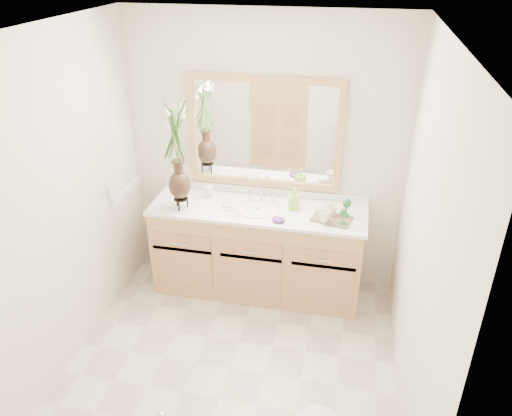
% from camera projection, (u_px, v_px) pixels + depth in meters
% --- Properties ---
extents(floor, '(2.60, 2.60, 0.00)m').
position_uv_depth(floor, '(230.00, 368.00, 3.73)').
color(floor, beige).
rests_on(floor, ground).
extents(ceiling, '(2.40, 2.60, 0.02)m').
position_uv_depth(ceiling, '(219.00, 33.00, 2.61)').
color(ceiling, white).
rests_on(ceiling, wall_back).
extents(wall_back, '(2.40, 0.02, 2.40)m').
position_uv_depth(wall_back, '(264.00, 155.00, 4.30)').
color(wall_back, white).
rests_on(wall_back, floor).
extents(wall_front, '(2.40, 0.02, 2.40)m').
position_uv_depth(wall_front, '(143.00, 387.00, 2.05)').
color(wall_front, white).
rests_on(wall_front, floor).
extents(wall_left, '(0.02, 2.60, 2.40)m').
position_uv_depth(wall_left, '(55.00, 212.00, 3.39)').
color(wall_left, white).
rests_on(wall_left, floor).
extents(wall_right, '(0.02, 2.60, 2.40)m').
position_uv_depth(wall_right, '(421.00, 251.00, 2.95)').
color(wall_right, white).
rests_on(wall_right, floor).
extents(vanity, '(1.80, 0.55, 0.80)m').
position_uv_depth(vanity, '(258.00, 251.00, 4.43)').
color(vanity, tan).
rests_on(vanity, floor).
extents(counter, '(1.84, 0.57, 0.03)m').
position_uv_depth(counter, '(258.00, 210.00, 4.23)').
color(counter, white).
rests_on(counter, vanity).
extents(sink, '(0.38, 0.34, 0.23)m').
position_uv_depth(sink, '(257.00, 215.00, 4.23)').
color(sink, white).
rests_on(sink, counter).
extents(mirror, '(1.32, 0.04, 0.97)m').
position_uv_depth(mirror, '(264.00, 133.00, 4.18)').
color(mirror, white).
rests_on(mirror, wall_back).
extents(switch_plate, '(0.02, 0.12, 0.12)m').
position_uv_depth(switch_plate, '(112.00, 192.00, 4.15)').
color(switch_plate, white).
rests_on(switch_plate, wall_left).
extents(door, '(0.80, 0.03, 2.00)m').
position_uv_depth(door, '(86.00, 405.00, 2.21)').
color(door, tan).
rests_on(door, floor).
extents(flower_vase, '(0.22, 0.22, 0.89)m').
position_uv_depth(flower_vase, '(176.00, 140.00, 3.95)').
color(flower_vase, black).
rests_on(flower_vase, counter).
extents(tumbler, '(0.08, 0.08, 0.10)m').
position_uv_depth(tumbler, '(209.00, 192.00, 4.40)').
color(tumbler, white).
rests_on(tumbler, counter).
extents(soap_dish, '(0.10, 0.10, 0.03)m').
position_uv_depth(soap_dish, '(227.00, 207.00, 4.21)').
color(soap_dish, white).
rests_on(soap_dish, counter).
extents(soap_bottle, '(0.09, 0.10, 0.17)m').
position_uv_depth(soap_bottle, '(294.00, 199.00, 4.18)').
color(soap_bottle, '#9FEA37').
rests_on(soap_bottle, counter).
extents(purple_dish, '(0.12, 0.11, 0.04)m').
position_uv_depth(purple_dish, '(278.00, 220.00, 4.01)').
color(purple_dish, '#5F297B').
rests_on(purple_dish, counter).
extents(tray, '(0.35, 0.28, 0.02)m').
position_uv_depth(tray, '(331.00, 219.00, 4.04)').
color(tray, brown).
rests_on(tray, counter).
extents(mug_left, '(0.13, 0.13, 0.10)m').
position_uv_depth(mug_left, '(324.00, 216.00, 3.97)').
color(mug_left, white).
rests_on(mug_left, tray).
extents(mug_right, '(0.09, 0.09, 0.09)m').
position_uv_depth(mug_right, '(332.00, 210.00, 4.07)').
color(mug_right, white).
rests_on(mug_right, tray).
extents(goblet_front, '(0.06, 0.06, 0.14)m').
position_uv_depth(goblet_front, '(343.00, 213.00, 3.92)').
color(goblet_front, '#246C2A').
rests_on(goblet_front, tray).
extents(goblet_back, '(0.07, 0.07, 0.15)m').
position_uv_depth(goblet_back, '(347.00, 204.00, 4.04)').
color(goblet_back, '#246C2A').
rests_on(goblet_back, tray).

